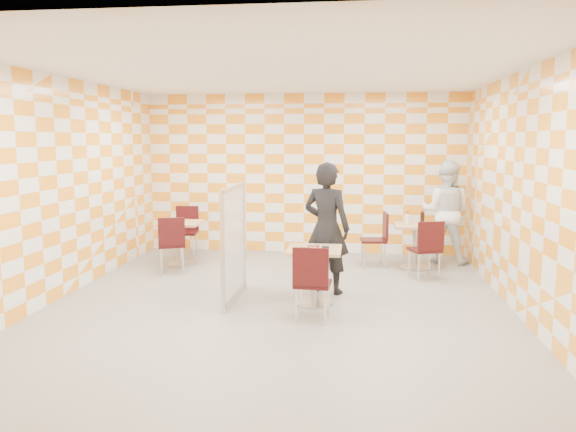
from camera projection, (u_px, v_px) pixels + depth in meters
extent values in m
plane|color=gray|center=(279.00, 304.00, 7.39)|extent=(7.00, 7.00, 0.00)
plane|color=white|center=(278.00, 71.00, 6.98)|extent=(7.00, 7.00, 0.00)
plane|color=white|center=(304.00, 174.00, 10.63)|extent=(6.00, 0.00, 6.00)
plane|color=white|center=(58.00, 188.00, 7.54)|extent=(0.00, 7.00, 7.00)
plane|color=white|center=(522.00, 194.00, 6.82)|extent=(0.00, 7.00, 7.00)
cube|color=tan|center=(314.00, 250.00, 7.29)|extent=(0.70, 0.70, 0.04)
cylinder|color=#A5A5AA|center=(314.00, 277.00, 7.34)|extent=(0.08, 0.08, 0.70)
cylinder|color=#A5A5AA|center=(314.00, 303.00, 7.39)|extent=(0.50, 0.50, 0.03)
cube|color=tan|center=(415.00, 226.00, 9.33)|extent=(0.70, 0.70, 0.04)
cylinder|color=#A5A5AA|center=(415.00, 247.00, 9.38)|extent=(0.08, 0.08, 0.70)
cylinder|color=#A5A5AA|center=(414.00, 267.00, 9.43)|extent=(0.50, 0.50, 0.03)
cube|color=tan|center=(181.00, 223.00, 9.61)|extent=(0.70, 0.70, 0.04)
cylinder|color=#A5A5AA|center=(181.00, 244.00, 9.66)|extent=(0.08, 0.08, 0.70)
cylinder|color=#A5A5AA|center=(182.00, 264.00, 9.71)|extent=(0.50, 0.50, 0.03)
cube|color=#360A0D|center=(313.00, 284.00, 6.68)|extent=(0.44, 0.44, 0.04)
cube|color=#360A0D|center=(311.00, 267.00, 6.45)|extent=(0.42, 0.06, 0.45)
cylinder|color=silver|center=(328.00, 300.00, 6.84)|extent=(0.03, 0.03, 0.43)
cylinder|color=silver|center=(301.00, 298.00, 6.90)|extent=(0.03, 0.03, 0.43)
cylinder|color=silver|center=(325.00, 308.00, 6.51)|extent=(0.03, 0.03, 0.43)
cylinder|color=silver|center=(296.00, 306.00, 6.57)|extent=(0.03, 0.03, 0.43)
cube|color=#360A0D|center=(424.00, 250.00, 8.70)|extent=(0.53, 0.53, 0.04)
cube|color=#360A0D|center=(431.00, 236.00, 8.48)|extent=(0.41, 0.17, 0.45)
cylinder|color=silver|center=(429.00, 262.00, 8.94)|extent=(0.03, 0.03, 0.43)
cylinder|color=silver|center=(409.00, 263.00, 8.86)|extent=(0.03, 0.03, 0.43)
cylinder|color=silver|center=(439.00, 267.00, 8.61)|extent=(0.03, 0.03, 0.43)
cylinder|color=silver|center=(419.00, 268.00, 8.54)|extent=(0.03, 0.03, 0.43)
cube|color=#360A0D|center=(373.00, 240.00, 9.52)|extent=(0.46, 0.46, 0.04)
cube|color=#360A0D|center=(385.00, 226.00, 9.48)|extent=(0.08, 0.42, 0.45)
cylinder|color=silver|center=(362.00, 252.00, 9.73)|extent=(0.03, 0.03, 0.43)
cylinder|color=silver|center=(364.00, 256.00, 9.39)|extent=(0.03, 0.03, 0.43)
cylinder|color=silver|center=(382.00, 252.00, 9.72)|extent=(0.03, 0.03, 0.43)
cylinder|color=silver|center=(385.00, 256.00, 9.38)|extent=(0.03, 0.03, 0.43)
cube|color=#360A0D|center=(172.00, 245.00, 9.12)|extent=(0.54, 0.54, 0.04)
cube|color=#360A0D|center=(172.00, 232.00, 8.89)|extent=(0.41, 0.19, 0.45)
cylinder|color=silver|center=(182.00, 257.00, 9.35)|extent=(0.03, 0.03, 0.43)
cylinder|color=silver|center=(161.00, 258.00, 9.27)|extent=(0.03, 0.03, 0.43)
cylinder|color=silver|center=(183.00, 261.00, 9.02)|extent=(0.03, 0.03, 0.43)
cylinder|color=silver|center=(161.00, 262.00, 8.94)|extent=(0.03, 0.03, 0.43)
cube|color=#360A0D|center=(186.00, 233.00, 10.28)|extent=(0.46, 0.46, 0.04)
cube|color=#360A0D|center=(187.00, 218.00, 10.44)|extent=(0.42, 0.08, 0.45)
cylinder|color=silver|center=(175.00, 247.00, 10.15)|extent=(0.03, 0.03, 0.43)
cylinder|color=silver|center=(193.00, 247.00, 10.14)|extent=(0.03, 0.03, 0.43)
cylinder|color=silver|center=(179.00, 244.00, 10.49)|extent=(0.03, 0.03, 0.43)
cylinder|color=silver|center=(197.00, 244.00, 10.48)|extent=(0.03, 0.03, 0.43)
cube|color=white|center=(234.00, 241.00, 7.54)|extent=(0.02, 1.30, 1.40)
cube|color=#B2B2B7|center=(233.00, 188.00, 7.44)|extent=(0.05, 1.30, 0.05)
cube|color=#B2B2B7|center=(235.00, 293.00, 7.64)|extent=(0.05, 1.30, 0.05)
cube|color=#B2B2B7|center=(223.00, 250.00, 6.90)|extent=(0.05, 0.05, 1.50)
cylinder|color=#B2B2B7|center=(224.00, 311.00, 7.01)|extent=(0.08, 0.08, 0.05)
cube|color=#B2B2B7|center=(244.00, 233.00, 8.18)|extent=(0.05, 0.05, 1.50)
cylinder|color=#B2B2B7|center=(244.00, 285.00, 8.29)|extent=(0.08, 0.08, 0.05)
imported|color=black|center=(327.00, 228.00, 7.85)|extent=(0.78, 0.64, 1.85)
imported|color=white|center=(446.00, 212.00, 9.80)|extent=(1.03, 0.90, 1.79)
cube|color=silver|center=(314.00, 249.00, 7.26)|extent=(0.38, 0.34, 0.01)
cone|color=tan|center=(314.00, 248.00, 7.26)|extent=(0.40, 0.40, 0.02)
cone|color=#F2D88C|center=(314.00, 246.00, 7.28)|extent=(0.33, 0.33, 0.01)
cylinder|color=maroon|center=(309.00, 247.00, 7.17)|extent=(0.04, 0.04, 0.01)
cylinder|color=maroon|center=(317.00, 247.00, 7.16)|extent=(0.04, 0.04, 0.01)
cylinder|color=maroon|center=(314.00, 246.00, 7.24)|extent=(0.04, 0.04, 0.01)
cylinder|color=maroon|center=(310.00, 245.00, 7.29)|extent=(0.04, 0.04, 0.01)
cylinder|color=maroon|center=(319.00, 246.00, 7.26)|extent=(0.04, 0.04, 0.01)
torus|color=black|center=(318.00, 246.00, 7.22)|extent=(0.03, 0.03, 0.01)
torus|color=black|center=(312.00, 247.00, 7.20)|extent=(0.03, 0.03, 0.01)
torus|color=black|center=(316.00, 245.00, 7.30)|extent=(0.03, 0.03, 0.01)
torus|color=black|center=(309.00, 246.00, 7.25)|extent=(0.03, 0.03, 0.01)
cylinder|color=white|center=(407.00, 218.00, 9.45)|extent=(0.06, 0.06, 0.16)
cylinder|color=red|center=(408.00, 213.00, 9.44)|extent=(0.04, 0.04, 0.04)
cylinder|color=black|center=(422.00, 218.00, 9.38)|extent=(0.07, 0.07, 0.20)
cylinder|color=red|center=(423.00, 211.00, 9.37)|extent=(0.03, 0.03, 0.03)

